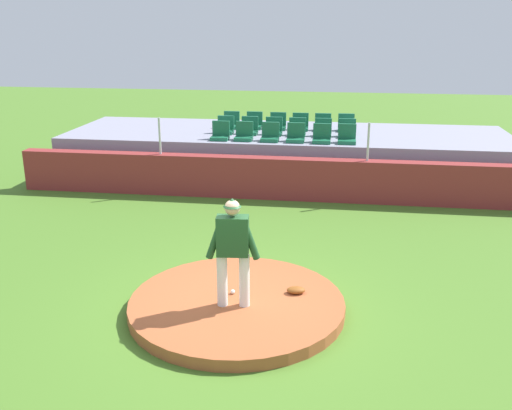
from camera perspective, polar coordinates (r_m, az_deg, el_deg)
The scene contains 27 objects.
ground_plane at distance 9.33m, azimuth -1.92°, elevation -10.48°, with size 60.00×60.00×0.00m, color #487425.
pitchers_mound at distance 9.28m, azimuth -1.93°, elevation -9.96°, with size 3.45×3.45×0.19m, color #A4542E.
pitcher at distance 8.65m, azimuth -2.34°, elevation -3.99°, with size 0.84×0.30×1.75m.
baseball at distance 9.40m, azimuth -2.34°, elevation -8.66°, with size 0.07×0.07×0.07m, color white.
fielding_glove at distance 9.43m, azimuth 4.01°, elevation -8.49°, with size 0.30×0.20×0.11m, color brown.
brick_barrier at distance 14.83m, azimuth 2.21°, elevation 2.69°, with size 13.91×0.40×1.09m, color maroon.
fence_post_left at distance 15.23m, azimuth -9.60°, elevation 6.82°, with size 0.06×0.06×0.96m, color silver.
fence_post_right at distance 14.54m, azimuth 11.16°, elevation 6.21°, with size 0.06×0.06×0.96m, color silver.
bleacher_platform at distance 17.21m, azimuth 3.10°, elevation 5.19°, with size 12.94×3.86×1.30m, color gray.
stadium_chair_0 at distance 15.94m, azimuth -3.58°, elevation 7.11°, with size 0.48×0.44×0.50m.
stadium_chair_1 at distance 15.84m, azimuth -1.21°, elevation 7.08°, with size 0.48×0.44×0.50m.
stadium_chair_2 at distance 15.72m, azimuth 1.42°, elevation 6.99°, with size 0.48×0.44×0.50m.
stadium_chair_3 at distance 15.66m, azimuth 3.99°, elevation 6.91°, with size 0.48×0.44×0.50m.
stadium_chair_4 at distance 15.60m, azimuth 6.59°, elevation 6.79°, with size 0.48×0.44×0.50m.
stadium_chair_5 at distance 15.64m, azimuth 9.07°, elevation 6.71°, with size 0.48×0.44×0.50m.
stadium_chair_6 at distance 16.82m, azimuth -3.08°, elevation 7.70°, with size 0.48×0.44×0.50m.
stadium_chair_7 at distance 16.69m, azimuth -0.66°, elevation 7.64°, with size 0.48×0.44×0.50m.
stadium_chair_8 at distance 16.59m, azimuth 1.79°, elevation 7.57°, with size 0.48×0.44×0.50m.
stadium_chair_9 at distance 16.52m, azimuth 4.14°, elevation 7.48°, with size 0.48×0.44×0.50m.
stadium_chair_10 at distance 16.47m, azimuth 6.71°, elevation 7.38°, with size 0.48×0.44×0.50m.
stadium_chair_11 at distance 16.49m, azimuth 9.09°, elevation 7.29°, with size 0.48×0.44×0.50m.
stadium_chair_12 at distance 17.68m, azimuth -2.48°, elevation 8.20°, with size 0.48×0.44×0.50m.
stadium_chair_13 at distance 17.59m, azimuth -0.18°, elevation 8.17°, with size 0.48×0.44×0.50m.
stadium_chair_14 at distance 17.47m, azimuth 2.20°, elevation 8.09°, with size 0.48×0.44×0.50m.
stadium_chair_15 at distance 17.39m, azimuth 4.44°, elevation 8.00°, with size 0.48×0.44×0.50m.
stadium_chair_16 at distance 17.36m, azimuth 6.69°, elevation 7.92°, with size 0.48×0.44×0.50m.
stadium_chair_17 at distance 17.40m, azimuth 8.99°, elevation 7.85°, with size 0.48×0.44×0.50m.
Camera 1 is at (1.48, -8.07, 4.44)m, focal length 40.01 mm.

